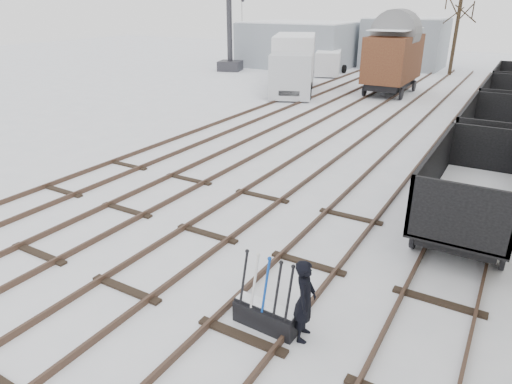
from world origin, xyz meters
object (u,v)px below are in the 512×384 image
(freight_wagon_a, at_px, (471,200))
(box_van_wagon, at_px, (393,57))
(panel_van, at_px, (328,62))
(ground_frame, at_px, (266,314))
(worker, at_px, (305,300))
(crane, at_px, (231,41))
(lorry, at_px, (293,63))

(freight_wagon_a, bearing_deg, box_van_wagon, 111.14)
(box_van_wagon, height_order, panel_van, box_van_wagon)
(ground_frame, height_order, freight_wagon_a, freight_wagon_a)
(panel_van, bearing_deg, worker, -87.29)
(freight_wagon_a, bearing_deg, panel_van, 119.77)
(ground_frame, xyz_separation_m, crane, (-20.23, 29.58, 2.29))
(ground_frame, relative_size, lorry, 0.17)
(lorry, distance_m, panel_van, 8.83)
(ground_frame, bearing_deg, freight_wagon_a, 69.32)
(box_van_wagon, height_order, lorry, box_van_wagon)
(worker, bearing_deg, lorry, 13.23)
(lorry, xyz_separation_m, crane, (-9.49, 6.69, 0.65))
(crane, bearing_deg, box_van_wagon, -31.56)
(lorry, bearing_deg, ground_frame, -87.64)
(box_van_wagon, xyz_separation_m, lorry, (-6.15, -2.56, -0.53))
(box_van_wagon, xyz_separation_m, crane, (-15.65, 4.13, 0.12))
(ground_frame, xyz_separation_m, box_van_wagon, (-4.58, 25.44, 2.17))
(worker, relative_size, freight_wagon_a, 0.29)
(ground_frame, distance_m, panel_van, 33.71)
(lorry, height_order, panel_van, lorry)
(box_van_wagon, relative_size, panel_van, 1.12)
(box_van_wagon, bearing_deg, panel_van, 139.06)
(ground_frame, relative_size, box_van_wagon, 0.27)
(freight_wagon_a, bearing_deg, lorry, 129.38)
(worker, bearing_deg, crane, 21.92)
(box_van_wagon, height_order, crane, crane)
(worker, xyz_separation_m, box_van_wagon, (-5.33, 25.34, 1.64))
(worker, xyz_separation_m, freight_wagon_a, (2.02, 6.33, 0.05))
(freight_wagon_a, distance_m, crane, 32.68)
(ground_frame, height_order, panel_van, panel_van)
(box_van_wagon, distance_m, panel_van, 9.48)
(ground_frame, xyz_separation_m, worker, (0.75, 0.10, 0.54))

